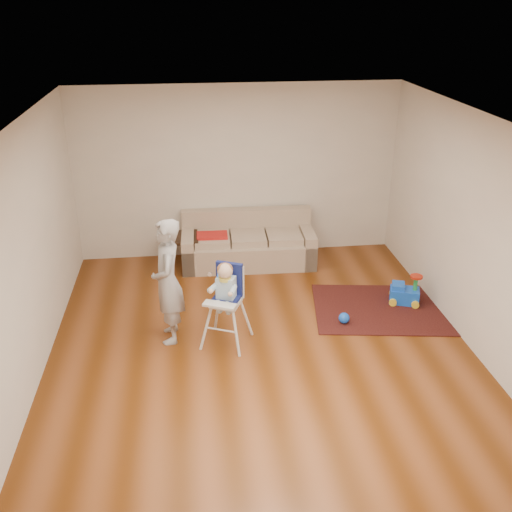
{
  "coord_description": "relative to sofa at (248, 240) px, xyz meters",
  "views": [
    {
      "loc": [
        -0.77,
        -5.79,
        3.89
      ],
      "look_at": [
        0.0,
        0.4,
        1.0
      ],
      "focal_mm": 40.0,
      "sensor_mm": 36.0,
      "label": 1
    }
  ],
  "objects": [
    {
      "name": "room_envelope",
      "position": [
        -0.11,
        -1.77,
        1.48
      ],
      "size": [
        5.04,
        5.52,
        2.72
      ],
      "color": "silver",
      "rests_on": "ground"
    },
    {
      "name": "sofa",
      "position": [
        0.0,
        0.0,
        0.0
      ],
      "size": [
        2.07,
        0.9,
        0.79
      ],
      "rotation": [
        0.0,
        0.0,
        -0.03
      ],
      "color": "gray",
      "rests_on": "ground"
    },
    {
      "name": "area_rug",
      "position": [
        1.62,
        -1.66,
        -0.39
      ],
      "size": [
        1.95,
        1.58,
        0.01
      ],
      "primitive_type": "cube",
      "rotation": [
        0.0,
        0.0,
        -0.15
      ],
      "color": "black",
      "rests_on": "ground"
    },
    {
      "name": "ground",
      "position": [
        -0.11,
        -2.3,
        -0.4
      ],
      "size": [
        5.5,
        5.5,
        0.0
      ],
      "primitive_type": "plane",
      "color": "#55280A",
      "rests_on": "ground"
    },
    {
      "name": "side_table",
      "position": [
        -1.03,
        -0.02,
        -0.14
      ],
      "size": [
        0.52,
        0.52,
        0.52
      ],
      "primitive_type": null,
      "color": "black",
      "rests_on": "ground"
    },
    {
      "name": "toy_ball",
      "position": [
        1.02,
        -1.96,
        -0.31
      ],
      "size": [
        0.14,
        0.14,
        0.14
      ],
      "primitive_type": "sphere",
      "color": "blue",
      "rests_on": "area_rug"
    },
    {
      "name": "adult",
      "position": [
        -1.18,
        -2.02,
        0.38
      ],
      "size": [
        0.4,
        0.58,
        1.56
      ],
      "primitive_type": "imported",
      "rotation": [
        0.0,
        0.0,
        -1.53
      ],
      "color": "gray",
      "rests_on": "ground"
    },
    {
      "name": "high_chair",
      "position": [
        -0.51,
        -2.2,
        0.12
      ],
      "size": [
        0.65,
        0.65,
        1.07
      ],
      "rotation": [
        0.0,
        0.0,
        -0.42
      ],
      "color": "silver",
      "rests_on": "ground"
    },
    {
      "name": "ride_on_toy",
      "position": [
        1.98,
        -1.54,
        -0.17
      ],
      "size": [
        0.46,
        0.39,
        0.43
      ],
      "primitive_type": null,
      "rotation": [
        0.0,
        0.0,
        -0.33
      ],
      "color": "blue",
      "rests_on": "area_rug"
    }
  ]
}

